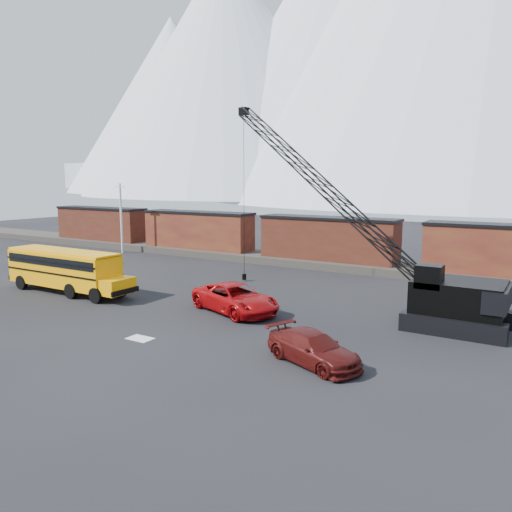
{
  "coord_description": "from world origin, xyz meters",
  "views": [
    {
      "loc": [
        19.28,
        -22.61,
        8.43
      ],
      "look_at": [
        0.72,
        7.47,
        3.0
      ],
      "focal_mm": 35.0,
      "sensor_mm": 36.0,
      "label": 1
    }
  ],
  "objects": [
    {
      "name": "ground",
      "position": [
        0.0,
        0.0,
        0.0
      ],
      "size": [
        160.0,
        160.0,
        0.0
      ],
      "primitive_type": "plane",
      "color": "black",
      "rests_on": "ground"
    },
    {
      "name": "gravel_berm",
      "position": [
        0.0,
        22.0,
        0.35
      ],
      "size": [
        120.0,
        5.0,
        0.7
      ],
      "primitive_type": "cube",
      "color": "#433F37",
      "rests_on": "ground"
    },
    {
      "name": "boxcar_west_far",
      "position": [
        -32.0,
        22.0,
        2.76
      ],
      "size": [
        13.7,
        3.1,
        4.17
      ],
      "color": "#532117",
      "rests_on": "gravel_berm"
    },
    {
      "name": "boxcar_west_near",
      "position": [
        -16.0,
        22.0,
        2.76
      ],
      "size": [
        13.7,
        3.1,
        4.17
      ],
      "color": "#4C1715",
      "rests_on": "gravel_berm"
    },
    {
      "name": "boxcar_mid",
      "position": [
        0.0,
        22.0,
        2.76
      ],
      "size": [
        13.7,
        3.1,
        4.17
      ],
      "color": "#532117",
      "rests_on": "gravel_berm"
    },
    {
      "name": "boxcar_east_near",
      "position": [
        16.0,
        22.0,
        2.76
      ],
      "size": [
        13.7,
        3.1,
        4.17
      ],
      "color": "#4C1715",
      "rests_on": "gravel_berm"
    },
    {
      "name": "utility_pole",
      "position": [
        -24.0,
        18.0,
        4.15
      ],
      "size": [
        1.4,
        0.24,
        8.0
      ],
      "color": "silver",
      "rests_on": "ground"
    },
    {
      "name": "snow_patch",
      "position": [
        0.5,
        -4.0,
        0.01
      ],
      "size": [
        1.4,
        0.9,
        0.02
      ],
      "primitive_type": "cube",
      "color": "silver",
      "rests_on": "ground"
    },
    {
      "name": "school_bus",
      "position": [
        -12.11,
        1.21,
        1.79
      ],
      "size": [
        11.65,
        2.65,
        3.19
      ],
      "color": "#FEA405",
      "rests_on": "ground"
    },
    {
      "name": "red_pickup",
      "position": [
        1.81,
        3.18,
        0.91
      ],
      "size": [
        7.16,
        5.06,
        1.81
      ],
      "primitive_type": "imported",
      "rotation": [
        0.0,
        0.0,
        1.22
      ],
      "color": "#A5070A",
      "rests_on": "ground"
    },
    {
      "name": "maroon_suv",
      "position": [
        9.96,
        -2.47,
        0.74
      ],
      "size": [
        5.49,
        3.8,
        1.48
      ],
      "primitive_type": "imported",
      "rotation": [
        0.0,
        0.0,
        1.19
      ],
      "color": "#480F0C",
      "rests_on": "ground"
    },
    {
      "name": "crawler_crane",
      "position": [
        5.06,
        9.35,
        7.94
      ],
      "size": [
        20.97,
        7.59,
        14.32
      ],
      "color": "black",
      "rests_on": "ground"
    }
  ]
}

